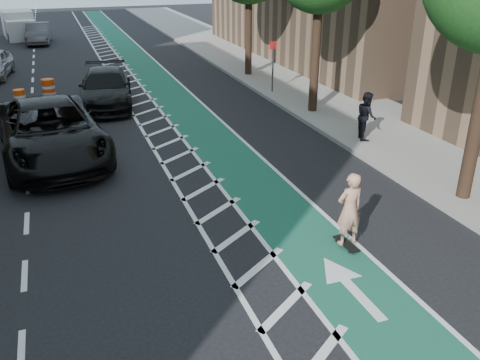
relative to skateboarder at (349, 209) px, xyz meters
name	(u,v)px	position (x,y,z in m)	size (l,w,h in m)	color
ground	(175,248)	(-3.70, 1.31, -0.97)	(120.00, 120.00, 0.00)	black
bike_lane	(190,115)	(-0.70, 11.31, -0.97)	(2.00, 90.00, 0.01)	#185545
buffer_strip	(154,119)	(-2.20, 11.31, -0.97)	(1.40, 90.00, 0.01)	silver
sidewalk_right	(328,100)	(5.80, 11.31, -0.90)	(5.00, 90.00, 0.15)	gray
curb_right	(279,104)	(3.35, 11.31, -0.89)	(0.12, 90.00, 0.16)	gray
sign_post	(273,66)	(3.90, 13.31, 0.38)	(0.35, 0.08, 2.47)	#4C4C4C
skateboard	(346,244)	(0.00, 0.00, -0.89)	(0.27, 0.80, 0.11)	black
skateboarder	(349,209)	(0.00, 0.00, 0.00)	(0.63, 0.41, 1.73)	tan
suv_near	(51,131)	(-6.10, 8.15, -0.05)	(3.06, 6.63, 1.84)	black
suv_far	(106,88)	(-3.73, 14.03, -0.20)	(2.17, 5.33, 1.55)	black
car_grey	(38,33)	(-6.50, 33.18, -0.23)	(1.57, 4.51, 1.48)	#535458
pedestrian	(366,116)	(4.29, 5.97, 0.01)	(0.81, 0.63, 1.67)	black
box_truck	(19,26)	(-7.92, 36.78, -0.04)	(2.70, 5.09, 2.03)	silver
barrel_a	(10,131)	(-7.50, 10.31, -0.57)	(0.62, 0.62, 0.84)	#FE650D
barrel_b	(20,99)	(-7.30, 14.90, -0.59)	(0.60, 0.60, 0.81)	#F64E0C
barrel_c	(49,90)	(-6.10, 15.81, -0.51)	(0.72, 0.72, 0.98)	#EB470C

